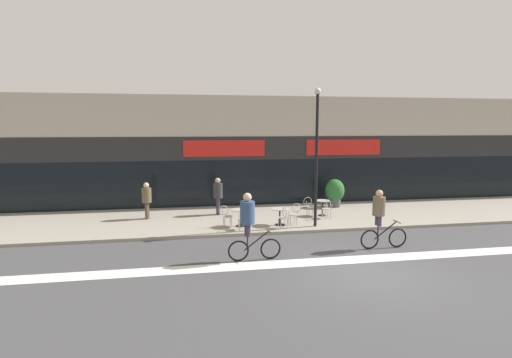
# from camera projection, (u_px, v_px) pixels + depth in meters

# --- Properties ---
(ground_plane) EXTENTS (120.00, 120.00, 0.00)m
(ground_plane) POSITION_uv_depth(u_px,v_px,m) (368.00, 273.00, 11.62)
(ground_plane) COLOR #424244
(sidewalk_slab) EXTENTS (40.00, 5.50, 0.12)m
(sidewalk_slab) POSITION_uv_depth(u_px,v_px,m) (299.00, 216.00, 18.69)
(sidewalk_slab) COLOR gray
(sidewalk_slab) RESTS_ON ground
(storefront_facade) EXTENTS (40.00, 4.06, 5.80)m
(storefront_facade) POSITION_uv_depth(u_px,v_px,m) (277.00, 150.00, 22.92)
(storefront_facade) COLOR #B2A899
(storefront_facade) RESTS_ON ground
(bike_lane_stripe) EXTENTS (36.00, 0.70, 0.01)m
(bike_lane_stripe) POSITION_uv_depth(u_px,v_px,m) (352.00, 260.00, 12.77)
(bike_lane_stripe) COLOR silver
(bike_lane_stripe) RESTS_ON ground
(bistro_table_0) EXTENTS (0.74, 0.74, 0.71)m
(bistro_table_0) POSITION_uv_depth(u_px,v_px,m) (241.00, 214.00, 16.50)
(bistro_table_0) COLOR black
(bistro_table_0) RESTS_ON sidewalk_slab
(bistro_table_1) EXTENTS (0.75, 0.75, 0.70)m
(bistro_table_1) POSITION_uv_depth(u_px,v_px,m) (280.00, 213.00, 16.71)
(bistro_table_1) COLOR black
(bistro_table_1) RESTS_ON sidewalk_slab
(bistro_table_2) EXTENTS (0.67, 0.67, 0.72)m
(bistro_table_2) POSITION_uv_depth(u_px,v_px,m) (322.00, 205.00, 18.46)
(bistro_table_2) COLOR black
(bistro_table_2) RESTS_ON sidewalk_slab
(cafe_chair_0_near) EXTENTS (0.41, 0.58, 0.90)m
(cafe_chair_0_near) POSITION_uv_depth(u_px,v_px,m) (243.00, 217.00, 15.89)
(cafe_chair_0_near) COLOR #B7B2AD
(cafe_chair_0_near) RESTS_ON sidewalk_slab
(cafe_chair_0_side) EXTENTS (0.59, 0.43, 0.90)m
(cafe_chair_0_side) POSITION_uv_depth(u_px,v_px,m) (226.00, 215.00, 16.39)
(cafe_chair_0_side) COLOR #B7B2AD
(cafe_chair_0_side) RESTS_ON sidewalk_slab
(cafe_chair_1_near) EXTENTS (0.45, 0.60, 0.90)m
(cafe_chair_1_near) POSITION_uv_depth(u_px,v_px,m) (284.00, 216.00, 16.10)
(cafe_chair_1_near) COLOR #B7B2AD
(cafe_chair_1_near) RESTS_ON sidewalk_slab
(cafe_chair_1_side) EXTENTS (0.59, 0.43, 0.90)m
(cafe_chair_1_side) POSITION_uv_depth(u_px,v_px,m) (294.00, 212.00, 16.83)
(cafe_chair_1_side) COLOR #B7B2AD
(cafe_chair_1_side) RESTS_ON sidewalk_slab
(cafe_chair_2_near) EXTENTS (0.45, 0.60, 0.90)m
(cafe_chair_2_near) POSITION_uv_depth(u_px,v_px,m) (327.00, 207.00, 17.85)
(cafe_chair_2_near) COLOR #B7B2AD
(cafe_chair_2_near) RESTS_ON sidewalk_slab
(cafe_chair_2_side) EXTENTS (0.58, 0.42, 0.90)m
(cafe_chair_2_side) POSITION_uv_depth(u_px,v_px,m) (310.00, 205.00, 18.35)
(cafe_chair_2_side) COLOR #B7B2AD
(cafe_chair_2_side) RESTS_ON sidewalk_slab
(planter_pot) EXTENTS (0.97, 0.97, 1.43)m
(planter_pot) POSITION_uv_depth(u_px,v_px,m) (335.00, 192.00, 20.49)
(planter_pot) COLOR #4C4C51
(planter_pot) RESTS_ON sidewalk_slab
(lamp_post) EXTENTS (0.26, 0.26, 5.64)m
(lamp_post) POSITION_uv_depth(u_px,v_px,m) (317.00, 148.00, 16.16)
(lamp_post) COLOR black
(lamp_post) RESTS_ON sidewalk_slab
(cyclist_0) EXTENTS (1.75, 0.48, 2.08)m
(cyclist_0) POSITION_uv_depth(u_px,v_px,m) (380.00, 215.00, 13.80)
(cyclist_0) COLOR black
(cyclist_0) RESTS_ON ground
(cyclist_1) EXTENTS (1.72, 0.51, 2.19)m
(cyclist_1) POSITION_uv_depth(u_px,v_px,m) (249.00, 221.00, 12.53)
(cyclist_1) COLOR black
(cyclist_1) RESTS_ON ground
(pedestrian_near_end) EXTENTS (0.47, 0.47, 1.74)m
(pedestrian_near_end) POSITION_uv_depth(u_px,v_px,m) (218.00, 193.00, 18.63)
(pedestrian_near_end) COLOR #382D47
(pedestrian_near_end) RESTS_ON sidewalk_slab
(pedestrian_far_end) EXTENTS (0.49, 0.49, 1.64)m
(pedestrian_far_end) POSITION_uv_depth(u_px,v_px,m) (147.00, 197.00, 17.78)
(pedestrian_far_end) COLOR #4C3D2D
(pedestrian_far_end) RESTS_ON sidewalk_slab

